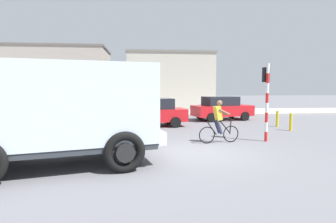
{
  "coord_description": "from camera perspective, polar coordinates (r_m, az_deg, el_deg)",
  "views": [
    {
      "loc": [
        -2.05,
        -9.15,
        2.25
      ],
      "look_at": [
        -0.85,
        2.5,
        1.2
      ],
      "focal_mm": 29.38,
      "sensor_mm": 36.0,
      "label": 1
    }
  ],
  "objects": [
    {
      "name": "ground_plane",
      "position": [
        9.64,
        6.64,
        -8.41
      ],
      "size": [
        120.0,
        120.0,
        0.0
      ],
      "primitive_type": "plane",
      "color": "slate"
    },
    {
      "name": "car_white_mid",
      "position": [
        19.82,
        -21.34,
        0.63
      ],
      "size": [
        4.26,
        2.45,
        1.6
      ],
      "color": "red",
      "rests_on": "ground"
    },
    {
      "name": "car_red_near",
      "position": [
        19.01,
        11.07,
        0.71
      ],
      "size": [
        4.27,
        2.51,
        1.6
      ],
      "color": "red",
      "rests_on": "ground"
    },
    {
      "name": "traffic_light_pole",
      "position": [
        12.02,
        19.75,
        3.95
      ],
      "size": [
        0.24,
        0.43,
        3.2
      ],
      "color": "red",
      "rests_on": "ground"
    },
    {
      "name": "truck_foreground",
      "position": [
        8.33,
        -21.52,
        0.75
      ],
      "size": [
        5.85,
        3.76,
        2.9
      ],
      "color": "silver",
      "rests_on": "ground"
    },
    {
      "name": "sidewalk_far",
      "position": [
        23.24,
        -0.79,
        -0.23
      ],
      "size": [
        80.0,
        5.0,
        0.16
      ],
      "primitive_type": "cube",
      "color": "#ADADA8",
      "rests_on": "ground"
    },
    {
      "name": "bollard_far",
      "position": [
        16.71,
        21.73,
        -1.42
      ],
      "size": [
        0.14,
        0.14,
        0.9
      ],
      "primitive_type": "cylinder",
      "color": "gold",
      "rests_on": "ground"
    },
    {
      "name": "cyclist",
      "position": [
        11.2,
        10.53,
        -2.07
      ],
      "size": [
        1.71,
        0.54,
        1.72
      ],
      "color": "black",
      "rests_on": "ground"
    },
    {
      "name": "car_far_side",
      "position": [
        15.69,
        -3.49,
        -0.13
      ],
      "size": [
        4.2,
        2.29,
        1.6
      ],
      "color": "red",
      "rests_on": "ground"
    },
    {
      "name": "building_mid_block",
      "position": [
        29.64,
        -0.01,
        6.27
      ],
      "size": [
        8.58,
        7.84,
        5.67
      ],
      "color": "#B2AD9E",
      "rests_on": "ground"
    },
    {
      "name": "building_corner_left",
      "position": [
        31.57,
        -22.77,
        6.36
      ],
      "size": [
        11.5,
        6.97,
        6.28
      ],
      "color": "#9E9389",
      "rests_on": "ground"
    },
    {
      "name": "bollard_near",
      "position": [
        15.49,
        24.12,
        -2.0
      ],
      "size": [
        0.14,
        0.14,
        0.9
      ],
      "primitive_type": "cylinder",
      "color": "gold",
      "rests_on": "ground"
    }
  ]
}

